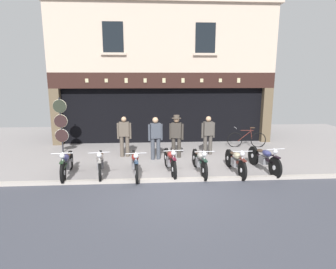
# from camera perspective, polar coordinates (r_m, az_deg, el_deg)

# --- Properties ---
(ground) EXTENTS (22.32, 22.00, 0.18)m
(ground) POSITION_cam_1_polar(r_m,az_deg,el_deg) (7.71, 1.62, -12.59)
(ground) COLOR gray
(shop_facade) EXTENTS (10.62, 4.42, 6.49)m
(shop_facade) POSITION_cam_1_polar(r_m,az_deg,el_deg) (15.06, -1.22, 6.38)
(shop_facade) COLOR black
(shop_facade) RESTS_ON ground
(motorcycle_far_left) EXTENTS (0.62, 1.95, 0.92)m
(motorcycle_far_left) POSITION_cam_1_polar(r_m,az_deg,el_deg) (9.55, -19.82, -5.47)
(motorcycle_far_left) COLOR black
(motorcycle_far_left) RESTS_ON ground
(motorcycle_left) EXTENTS (0.62, 1.93, 0.91)m
(motorcycle_left) POSITION_cam_1_polar(r_m,az_deg,el_deg) (9.34, -13.54, -5.49)
(motorcycle_left) COLOR black
(motorcycle_left) RESTS_ON ground
(motorcycle_center_left) EXTENTS (0.62, 2.05, 0.92)m
(motorcycle_center_left) POSITION_cam_1_polar(r_m,az_deg,el_deg) (9.10, -6.70, -5.68)
(motorcycle_center_left) COLOR black
(motorcycle_center_left) RESTS_ON ground
(motorcycle_center) EXTENTS (0.62, 2.01, 0.93)m
(motorcycle_center) POSITION_cam_1_polar(r_m,az_deg,el_deg) (9.28, 0.42, -5.22)
(motorcycle_center) COLOR black
(motorcycle_center) RESTS_ON ground
(motorcycle_center_right) EXTENTS (0.62, 2.03, 0.91)m
(motorcycle_center_right) POSITION_cam_1_polar(r_m,az_deg,el_deg) (9.32, 6.42, -5.30)
(motorcycle_center_right) COLOR black
(motorcycle_center_right) RESTS_ON ground
(motorcycle_right) EXTENTS (0.62, 1.94, 0.91)m
(motorcycle_right) POSITION_cam_1_polar(r_m,az_deg,el_deg) (9.51, 13.50, -5.21)
(motorcycle_right) COLOR black
(motorcycle_right) RESTS_ON ground
(motorcycle_far_right) EXTENTS (0.62, 2.06, 0.93)m
(motorcycle_far_right) POSITION_cam_1_polar(r_m,az_deg,el_deg) (9.98, 18.84, -4.63)
(motorcycle_far_right) COLOR black
(motorcycle_far_right) RESTS_ON ground
(salesman_left) EXTENTS (0.56, 0.25, 1.60)m
(salesman_left) POSITION_cam_1_polar(r_m,az_deg,el_deg) (11.18, -8.84, -0.06)
(salesman_left) COLOR brown
(salesman_left) RESTS_ON ground
(shopkeeper_center) EXTENTS (0.55, 0.28, 1.63)m
(shopkeeper_center) POSITION_cam_1_polar(r_m,az_deg,el_deg) (10.68, -2.55, -0.35)
(shopkeeper_center) COLOR #3D424C
(shopkeeper_center) RESTS_ON ground
(salesman_right) EXTENTS (0.55, 0.37, 1.67)m
(salesman_right) POSITION_cam_1_polar(r_m,az_deg,el_deg) (10.94, 1.71, 0.09)
(salesman_right) COLOR #38332D
(salesman_right) RESTS_ON ground
(assistant_far_right) EXTENTS (0.56, 0.27, 1.57)m
(assistant_far_right) POSITION_cam_1_polar(r_m,az_deg,el_deg) (11.47, 8.10, 0.18)
(assistant_far_right) COLOR #47423D
(assistant_far_right) RESTS_ON ground
(tyre_sign_pole) EXTENTS (0.56, 0.06, 2.29)m
(tyre_sign_pole) POSITION_cam_1_polar(r_m,az_deg,el_deg) (12.42, -20.87, 2.46)
(tyre_sign_pole) COLOR #232328
(tyre_sign_pole) RESTS_ON ground
(advert_board_near) EXTENTS (0.75, 0.03, 1.01)m
(advert_board_near) POSITION_cam_1_polar(r_m,az_deg,el_deg) (13.68, 6.49, 5.37)
(advert_board_near) COLOR silver
(advert_board_far) EXTENTS (0.83, 0.03, 0.97)m
(advert_board_far) POSITION_cam_1_polar(r_m,az_deg,el_deg) (13.88, 10.32, 5.15)
(advert_board_far) COLOR silver
(leaning_bicycle) EXTENTS (1.73, 0.50, 0.93)m
(leaning_bicycle) POSITION_cam_1_polar(r_m,az_deg,el_deg) (13.15, 15.65, -0.90)
(leaning_bicycle) COLOR black
(leaning_bicycle) RESTS_ON ground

